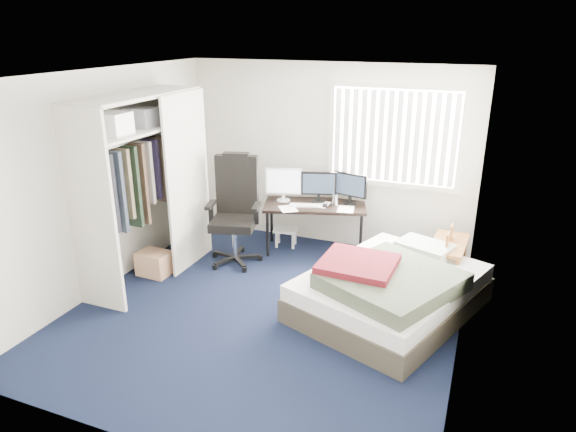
% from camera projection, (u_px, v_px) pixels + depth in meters
% --- Properties ---
extents(ground, '(4.20, 4.20, 0.00)m').
position_uv_depth(ground, '(266.00, 310.00, 5.63)').
color(ground, black).
rests_on(ground, ground).
extents(room_shell, '(4.20, 4.20, 4.20)m').
position_uv_depth(room_shell, '(264.00, 177.00, 5.10)').
color(room_shell, silver).
rests_on(room_shell, ground).
extents(window_assembly, '(1.72, 0.09, 1.32)m').
position_uv_depth(window_assembly, '(394.00, 137.00, 6.54)').
color(window_assembly, white).
rests_on(window_assembly, ground).
extents(closet, '(0.64, 1.84, 2.22)m').
position_uv_depth(closet, '(143.00, 170.00, 5.97)').
color(closet, beige).
rests_on(closet, ground).
extents(desk, '(1.48, 1.01, 1.13)m').
position_uv_depth(desk, '(315.00, 200.00, 6.93)').
color(desk, black).
rests_on(desk, ground).
extents(office_chair, '(0.81, 0.81, 1.41)m').
position_uv_depth(office_chair, '(236.00, 221.00, 6.68)').
color(office_chair, black).
rests_on(office_chair, ground).
extents(footstool, '(0.37, 0.32, 0.26)m').
position_uv_depth(footstool, '(286.00, 232.00, 7.21)').
color(footstool, white).
rests_on(footstool, ground).
extents(nightstand, '(0.43, 0.79, 0.71)m').
position_uv_depth(nightstand, '(448.00, 247.00, 6.06)').
color(nightstand, brown).
rests_on(nightstand, ground).
extents(bed, '(2.08, 2.38, 0.65)m').
position_uv_depth(bed, '(390.00, 289.00, 5.49)').
color(bed, '#393229').
rests_on(bed, ground).
extents(pine_box, '(0.41, 0.31, 0.30)m').
position_uv_depth(pine_box, '(155.00, 263.00, 6.39)').
color(pine_box, '#A67453').
rests_on(pine_box, ground).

